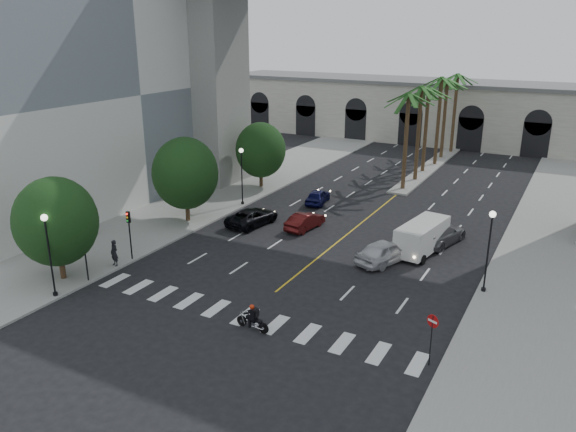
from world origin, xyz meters
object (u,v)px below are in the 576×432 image
Objects in this scene: pedestrian_b at (93,222)px; do_not_enter_sign at (432,329)px; motorcycle_rider at (253,319)px; lamp_post_left_near at (49,249)px; car_c at (252,217)px; car_e at (318,196)px; pedestrian_a at (114,253)px; lamp_post_left_far at (242,172)px; car_b at (305,221)px; lamp_post_right at (489,245)px; car_a at (385,251)px; cargo_van at (422,236)px; car_d at (439,234)px; traffic_signal_far at (129,227)px; traffic_signal_near at (84,246)px.

do_not_enter_sign is at bearing 14.89° from pedestrian_b.
lamp_post_left_near is at bearing -163.90° from motorcycle_rider.
car_c is (3.59, 16.94, -2.53)m from lamp_post_left_near.
pedestrian_a reaches higher than car_e.
car_b is (7.89, -2.91, -2.54)m from lamp_post_left_far.
lamp_post_left_near is 3.02× the size of pedestrian_b.
do_not_enter_sign is (-0.90, -9.31, -1.24)m from lamp_post_right.
pedestrian_a reaches higher than car_c.
car_a is 14.33m from car_e.
lamp_post_left_near reaches higher than car_e.
cargo_van is at bearing -176.79° from car_b.
car_d is 2.02× the size of do_not_enter_sign.
car_a reaches higher than car_e.
do_not_enter_sign is at bearing -7.34° from traffic_signal_far.
motorcycle_rider is at bearing -148.47° from do_not_enter_sign.
traffic_signal_far reaches higher than car_d.
motorcycle_rider is (12.61, -18.53, -2.54)m from lamp_post_left_far.
pedestrian_b is (-6.16, 3.91, -0.02)m from pedestrian_a.
car_d reaches higher than motorcycle_rider.
car_a reaches higher than car_d.
traffic_signal_near reaches higher than cargo_van.
traffic_signal_far is 14.08m from car_b.
do_not_enter_sign is at bearing 139.22° from car_a.
motorcycle_rider is 1.18× the size of pedestrian_b.
pedestrian_a reaches higher than car_d.
lamp_post_left_far is (0.00, 21.00, 0.00)m from lamp_post_left_near.
do_not_enter_sign is at bearing 152.50° from car_c.
traffic_signal_near is at bearing -90.00° from traffic_signal_far.
lamp_post_left_far is 0.95× the size of cargo_van.
car_d is at bearing -3.17° from lamp_post_left_far.
cargo_van reaches higher than car_a.
motorcycle_rider is 12.60m from car_a.
car_e is (-10.04, 10.21, -0.15)m from car_a.
pedestrian_b is (-9.85, -7.93, 0.34)m from car_c.
cargo_van reaches higher than motorcycle_rider.
car_c is at bearing 168.42° from lamp_post_right.
car_b is 0.74× the size of car_d.
lamp_post_left_far is 24.16m from lamp_post_right.
lamp_post_right is 1.96× the size of do_not_enter_sign.
pedestrian_b is (-6.26, 9.00, -2.19)m from lamp_post_left_near.
pedestrian_b is at bearing -166.66° from do_not_enter_sign.
lamp_post_left_far reaches higher than traffic_signal_near.
pedestrian_b is at bearing 158.50° from traffic_signal_far.
lamp_post_right reaches higher than car_d.
car_a is at bearing -21.84° from lamp_post_left_far.
pedestrian_b is (-24.55, -10.98, 0.23)m from car_d.
cargo_van is (9.71, -0.54, 0.61)m from car_b.
traffic_signal_far is at bearing 4.07° from pedestrian_b.
traffic_signal_far is 19.32m from car_e.
do_not_enter_sign is (14.01, -14.40, 1.31)m from car_b.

